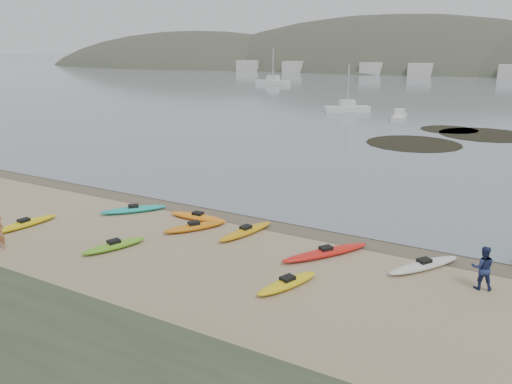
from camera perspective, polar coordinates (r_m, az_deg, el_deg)
The scene contains 6 objects.
ground at distance 27.57m, azimuth 0.00°, elevation -2.99°, with size 600.00×600.00×0.00m, color tan.
wet_sand at distance 27.32m, azimuth -0.31°, elevation -3.17°, with size 60.00×60.00×0.00m, color brown.
kayaks at distance 24.55m, azimuth -5.06°, elevation -5.12°, with size 21.25×8.73×0.34m.
person_east at distance 21.39m, azimuth 24.48°, elevation -7.87°, with size 0.86×0.67×1.77m, color navy.
kelp_mats at distance 56.20m, azimuth 21.49°, elevation 5.87°, with size 14.86×18.21×0.04m.
moored_boats at distance 106.10m, azimuth 21.72°, elevation 10.54°, with size 92.74×70.66×1.20m.
Camera 1 is at (12.81, -22.65, 9.11)m, focal length 35.00 mm.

